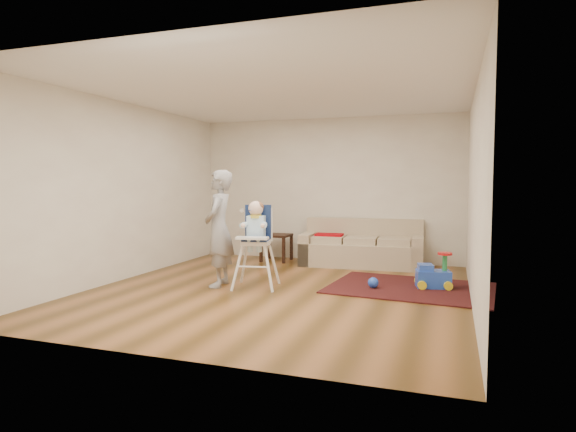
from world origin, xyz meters
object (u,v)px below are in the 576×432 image
(ride_on_toy, at_px, (433,270))
(adult, at_px, (219,228))
(sofa, at_px, (361,243))
(side_table, at_px, (276,248))
(toy_ball, at_px, (373,283))
(high_chair, at_px, (256,246))

(ride_on_toy, height_order, adult, adult)
(sofa, bearing_deg, side_table, 176.66)
(toy_ball, height_order, adult, adult)
(adult, bearing_deg, high_chair, 88.95)
(toy_ball, bearing_deg, side_table, 139.02)
(ride_on_toy, bearing_deg, side_table, 140.29)
(sofa, distance_m, high_chair, 2.50)
(ride_on_toy, distance_m, toy_ball, 0.86)
(sofa, height_order, ride_on_toy, sofa)
(toy_ball, distance_m, high_chair, 1.72)
(adult, bearing_deg, side_table, 168.51)
(side_table, xyz_separation_m, toy_ball, (2.12, -1.84, -0.16))
(sofa, relative_size, side_table, 4.27)
(high_chair, bearing_deg, sofa, 53.19)
(side_table, height_order, adult, adult)
(sofa, xyz_separation_m, side_table, (-1.62, 0.01, -0.16))
(sofa, xyz_separation_m, adult, (-1.62, -2.34, 0.42))
(toy_ball, bearing_deg, sofa, 105.27)
(sofa, relative_size, adult, 1.31)
(toy_ball, bearing_deg, high_chair, -165.54)
(side_table, distance_m, ride_on_toy, 3.29)
(side_table, bearing_deg, sofa, -0.28)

